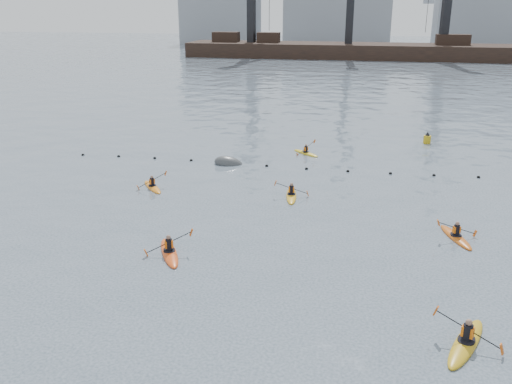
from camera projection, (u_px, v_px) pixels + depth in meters
The scene contains 12 objects.
ground at pixel (206, 345), 19.29m from camera, with size 400.00×400.00×0.00m, color #374551.
float_line at pixel (287, 167), 40.21m from camera, with size 33.24×0.73×0.24m.
barge_pier at pixel (347, 49), 120.41m from camera, with size 72.00×19.30×29.50m.
skyline at pixel (364, 12), 154.76m from camera, with size 141.00×28.00×22.00m.
kayaker_0 at pixel (169, 252), 26.27m from camera, with size 2.26×3.40×1.30m.
kayaker_1 at pixel (466, 342), 19.26m from camera, with size 2.37×3.66×1.31m.
kayaker_2 at pixel (152, 186), 35.69m from camera, with size 2.36×2.71×1.14m.
kayaker_3 at pixel (291, 195), 34.08m from camera, with size 2.18×3.24×1.16m.
kayaker_4 at pixel (456, 236), 28.03m from camera, with size 2.17×3.29×1.20m.
kayaker_5 at pixel (306, 153), 43.76m from camera, with size 2.47×2.31×1.15m.
mooring_buoy at pixel (229, 164), 41.05m from camera, with size 2.23×1.32×1.11m, color #414446.
nav_buoy at pixel (427, 139), 46.98m from camera, with size 0.63×0.63×1.15m.
Camera 1 is at (5.06, -15.72, 11.50)m, focal length 38.00 mm.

